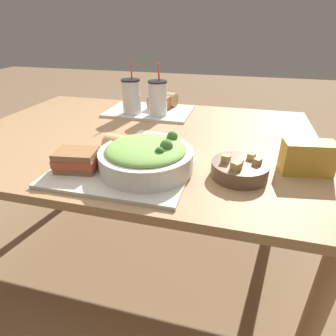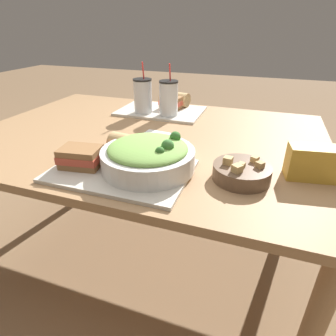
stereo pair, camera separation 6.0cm
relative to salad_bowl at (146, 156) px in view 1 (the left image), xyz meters
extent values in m
plane|color=#846647|center=(-0.14, 0.31, -0.78)|extent=(12.00, 12.00, 0.00)
cube|color=#A37A51|center=(-0.14, 0.31, -0.07)|extent=(1.48, 1.06, 0.03)
cylinder|color=#A37A51|center=(0.54, -0.16, -0.43)|extent=(0.06, 0.06, 0.69)
cylinder|color=#A37A51|center=(-0.82, 0.78, -0.43)|extent=(0.06, 0.06, 0.69)
cylinder|color=#A37A51|center=(0.54, 0.78, -0.43)|extent=(0.06, 0.06, 0.69)
cube|color=beige|center=(-0.08, -0.04, -0.05)|extent=(0.43, 0.29, 0.01)
cube|color=beige|center=(-0.20, 0.64, -0.05)|extent=(0.43, 0.29, 0.01)
cylinder|color=white|center=(0.00, 0.00, -0.01)|extent=(0.30, 0.30, 0.06)
ellipsoid|color=#7FB251|center=(0.00, 0.00, 0.02)|extent=(0.25, 0.25, 0.05)
sphere|color=#427F38|center=(0.07, -0.01, 0.04)|extent=(0.04, 0.04, 0.04)
sphere|color=#38702D|center=(0.06, -0.04, 0.04)|extent=(0.03, 0.03, 0.03)
sphere|color=#38702D|center=(0.07, 0.07, 0.04)|extent=(0.04, 0.04, 0.04)
cube|color=beige|center=(-0.03, 0.04, 0.03)|extent=(0.06, 0.05, 0.01)
cube|color=beige|center=(0.00, 0.02, 0.03)|extent=(0.06, 0.06, 0.01)
cube|color=beige|center=(-0.01, -0.04, 0.03)|extent=(0.05, 0.03, 0.01)
cylinder|color=brown|center=(0.29, 0.05, -0.03)|extent=(0.17, 0.17, 0.05)
cylinder|color=#4C2814|center=(0.29, 0.05, -0.02)|extent=(0.16, 0.16, 0.01)
cube|color=tan|center=(0.27, 0.00, 0.00)|extent=(0.04, 0.04, 0.03)
cube|color=tan|center=(0.32, 0.08, 0.00)|extent=(0.03, 0.03, 0.02)
cube|color=tan|center=(0.28, 0.03, 0.00)|extent=(0.02, 0.02, 0.02)
cube|color=tan|center=(0.33, 0.05, 0.00)|extent=(0.03, 0.03, 0.02)
cube|color=tan|center=(0.24, 0.04, 0.00)|extent=(0.03, 0.03, 0.03)
cube|color=olive|center=(-0.21, -0.06, -0.04)|extent=(0.14, 0.11, 0.02)
cube|color=#C64C38|center=(-0.21, -0.06, -0.01)|extent=(0.14, 0.11, 0.02)
cube|color=olive|center=(-0.21, -0.06, 0.01)|extent=(0.14, 0.11, 0.02)
cylinder|color=tan|center=(-0.11, 0.07, -0.01)|extent=(0.12, 0.09, 0.08)
cylinder|color=beige|center=(-0.06, 0.06, -0.01)|extent=(0.02, 0.07, 0.07)
cube|color=olive|center=(-0.15, 0.70, -0.04)|extent=(0.12, 0.11, 0.02)
cube|color=#C64C38|center=(-0.15, 0.70, -0.01)|extent=(0.13, 0.12, 0.02)
cube|color=olive|center=(-0.15, 0.70, 0.01)|extent=(0.12, 0.11, 0.02)
cylinder|color=tan|center=(-0.13, 0.74, -0.01)|extent=(0.12, 0.10, 0.08)
cylinder|color=beige|center=(-0.08, 0.73, -0.01)|extent=(0.02, 0.07, 0.07)
cylinder|color=silver|center=(-0.27, 0.56, 0.03)|extent=(0.09, 0.09, 0.16)
cylinder|color=black|center=(-0.27, 0.56, 0.02)|extent=(0.08, 0.08, 0.13)
cylinder|color=black|center=(-0.27, 0.56, 0.12)|extent=(0.09, 0.09, 0.01)
cylinder|color=red|center=(-0.26, 0.56, 0.16)|extent=(0.01, 0.02, 0.09)
cylinder|color=silver|center=(-0.13, 0.56, 0.03)|extent=(0.09, 0.09, 0.16)
cylinder|color=maroon|center=(-0.13, 0.56, 0.02)|extent=(0.08, 0.08, 0.13)
cylinder|color=black|center=(-0.13, 0.56, 0.12)|extent=(0.09, 0.09, 0.01)
cylinder|color=red|center=(-0.12, 0.56, 0.16)|extent=(0.01, 0.02, 0.09)
cube|color=gold|center=(0.49, 0.13, -0.01)|extent=(0.16, 0.10, 0.10)
cube|color=white|center=(-0.08, 0.30, -0.06)|extent=(0.16, 0.12, 0.00)
camera|label=1|loc=(0.27, -0.75, 0.37)|focal=30.00mm
camera|label=2|loc=(0.32, -0.73, 0.37)|focal=30.00mm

